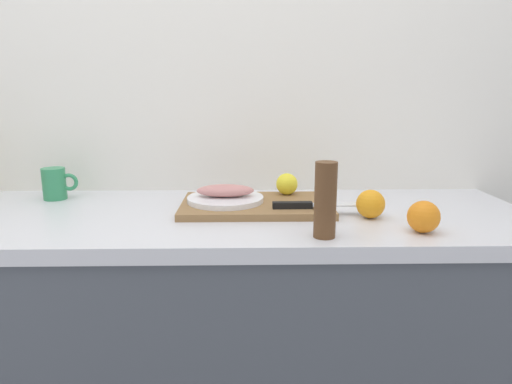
{
  "coord_description": "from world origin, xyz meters",
  "views": [
    {
      "loc": [
        0.19,
        -1.25,
        1.24
      ],
      "look_at": [
        0.22,
        0.04,
        0.95
      ],
      "focal_mm": 31.75,
      "sensor_mm": 36.0,
      "label": 1
    }
  ],
  "objects_px": {
    "coffee_mug_0": "(55,184)",
    "pepper_mill": "(325,200)",
    "cutting_board": "(256,205)",
    "white_plate": "(225,199)",
    "orange_0": "(424,217)",
    "lemon_0": "(287,184)",
    "fish_fillet": "(225,191)",
    "chef_knife": "(311,205)"
  },
  "relations": [
    {
      "from": "orange_0",
      "to": "coffee_mug_0",
      "type": "bearing_deg",
      "value": 160.35
    },
    {
      "from": "orange_0",
      "to": "pepper_mill",
      "type": "bearing_deg",
      "value": -172.74
    },
    {
      "from": "orange_0",
      "to": "pepper_mill",
      "type": "relative_size",
      "value": 0.44
    },
    {
      "from": "chef_knife",
      "to": "orange_0",
      "type": "height_order",
      "value": "orange_0"
    },
    {
      "from": "lemon_0",
      "to": "pepper_mill",
      "type": "relative_size",
      "value": 0.38
    },
    {
      "from": "lemon_0",
      "to": "orange_0",
      "type": "relative_size",
      "value": 0.86
    },
    {
      "from": "cutting_board",
      "to": "pepper_mill",
      "type": "xyz_separation_m",
      "value": [
        0.16,
        -0.27,
        0.08
      ]
    },
    {
      "from": "chef_knife",
      "to": "lemon_0",
      "type": "xyz_separation_m",
      "value": [
        -0.05,
        0.17,
        0.02
      ]
    },
    {
      "from": "cutting_board",
      "to": "white_plate",
      "type": "relative_size",
      "value": 1.94
    },
    {
      "from": "lemon_0",
      "to": "coffee_mug_0",
      "type": "distance_m",
      "value": 0.74
    },
    {
      "from": "fish_fillet",
      "to": "chef_knife",
      "type": "bearing_deg",
      "value": -18.77
    },
    {
      "from": "pepper_mill",
      "to": "white_plate",
      "type": "bearing_deg",
      "value": 131.69
    },
    {
      "from": "lemon_0",
      "to": "cutting_board",
      "type": "bearing_deg",
      "value": -135.77
    },
    {
      "from": "white_plate",
      "to": "orange_0",
      "type": "height_order",
      "value": "orange_0"
    },
    {
      "from": "chef_knife",
      "to": "coffee_mug_0",
      "type": "height_order",
      "value": "coffee_mug_0"
    },
    {
      "from": "cutting_board",
      "to": "orange_0",
      "type": "distance_m",
      "value": 0.47
    },
    {
      "from": "coffee_mug_0",
      "to": "pepper_mill",
      "type": "xyz_separation_m",
      "value": [
        0.79,
        -0.4,
        0.04
      ]
    },
    {
      "from": "fish_fillet",
      "to": "coffee_mug_0",
      "type": "relative_size",
      "value": 1.5
    },
    {
      "from": "cutting_board",
      "to": "orange_0",
      "type": "xyz_separation_m",
      "value": [
        0.4,
        -0.24,
        0.03
      ]
    },
    {
      "from": "lemon_0",
      "to": "orange_0",
      "type": "bearing_deg",
      "value": -47.58
    },
    {
      "from": "cutting_board",
      "to": "white_plate",
      "type": "distance_m",
      "value": 0.09
    },
    {
      "from": "chef_knife",
      "to": "pepper_mill",
      "type": "relative_size",
      "value": 1.62
    },
    {
      "from": "lemon_0",
      "to": "orange_0",
      "type": "xyz_separation_m",
      "value": [
        0.3,
        -0.33,
        -0.01
      ]
    },
    {
      "from": "cutting_board",
      "to": "fish_fillet",
      "type": "distance_m",
      "value": 0.1
    },
    {
      "from": "cutting_board",
      "to": "white_plate",
      "type": "xyz_separation_m",
      "value": [
        -0.09,
        0.01,
        0.02
      ]
    },
    {
      "from": "chef_knife",
      "to": "white_plate",
      "type": "bearing_deg",
      "value": 160.08
    },
    {
      "from": "lemon_0",
      "to": "orange_0",
      "type": "distance_m",
      "value": 0.45
    },
    {
      "from": "cutting_board",
      "to": "lemon_0",
      "type": "bearing_deg",
      "value": 44.23
    },
    {
      "from": "white_plate",
      "to": "lemon_0",
      "type": "distance_m",
      "value": 0.21
    },
    {
      "from": "coffee_mug_0",
      "to": "cutting_board",
      "type": "bearing_deg",
      "value": -11.93
    },
    {
      "from": "cutting_board",
      "to": "white_plate",
      "type": "height_order",
      "value": "white_plate"
    },
    {
      "from": "coffee_mug_0",
      "to": "orange_0",
      "type": "relative_size",
      "value": 1.42
    },
    {
      "from": "white_plate",
      "to": "chef_knife",
      "type": "height_order",
      "value": "chef_knife"
    },
    {
      "from": "cutting_board",
      "to": "pepper_mill",
      "type": "bearing_deg",
      "value": -59.82
    },
    {
      "from": "orange_0",
      "to": "chef_knife",
      "type": "bearing_deg",
      "value": 147.06
    },
    {
      "from": "cutting_board",
      "to": "lemon_0",
      "type": "xyz_separation_m",
      "value": [
        0.1,
        0.1,
        0.04
      ]
    },
    {
      "from": "fish_fillet",
      "to": "coffee_mug_0",
      "type": "distance_m",
      "value": 0.56
    },
    {
      "from": "white_plate",
      "to": "fish_fillet",
      "type": "xyz_separation_m",
      "value": [
        0.0,
        0.0,
        0.03
      ]
    },
    {
      "from": "coffee_mug_0",
      "to": "white_plate",
      "type": "bearing_deg",
      "value": -13.03
    },
    {
      "from": "lemon_0",
      "to": "pepper_mill",
      "type": "bearing_deg",
      "value": -81.09
    },
    {
      "from": "chef_knife",
      "to": "lemon_0",
      "type": "height_order",
      "value": "lemon_0"
    },
    {
      "from": "coffee_mug_0",
      "to": "pepper_mill",
      "type": "distance_m",
      "value": 0.89
    }
  ]
}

